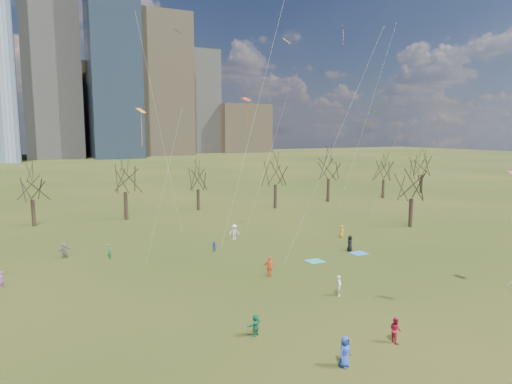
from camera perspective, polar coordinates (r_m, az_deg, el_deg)
name	(u,v)px	position (r m, az deg, el deg)	size (l,w,h in m)	color
ground	(329,306)	(34.88, 9.08, -13.89)	(500.00, 500.00, 0.00)	black
downtown_skyline	(63,74)	(238.95, -22.95, 13.40)	(212.50, 78.00, 118.00)	slate
bare_tree_row	(178,177)	(66.61, -9.78, 1.84)	(113.04, 29.80, 9.50)	black
blanket_teal	(315,261)	(45.76, 7.39, -8.56)	(1.60, 1.50, 0.03)	teal
blanket_navy	(359,253)	(49.38, 12.77, -7.48)	(1.60, 1.50, 0.03)	#2764B6
person_0	(345,352)	(26.66, 11.04, -19.00)	(0.84, 0.55, 1.72)	#263FA5
person_1	(339,286)	(36.75, 10.35, -11.44)	(0.59, 0.39, 1.62)	white
person_2	(395,330)	(30.08, 17.04, -16.13)	(0.77, 0.60, 1.59)	#BB1A36
person_4	(270,267)	(40.57, 1.74, -9.34)	(1.05, 0.44, 1.79)	#FE551C
person_5	(255,325)	(29.71, -0.08, -16.26)	(1.32, 0.42, 1.42)	#1C8056
person_6	(350,243)	(49.81, 11.66, -6.31)	(0.84, 0.55, 1.73)	black
person_7	(1,280)	(43.15, -29.26, -9.56)	(0.51, 0.34, 1.41)	#9450A1
person_8	(214,247)	(48.87, -5.23, -6.83)	(0.53, 0.41, 1.09)	#232F99
person_9	(234,232)	(54.00, -2.72, -5.02)	(1.17, 0.67, 1.81)	silver
person_11	(64,250)	(50.16, -22.83, -6.74)	(1.48, 0.47, 1.59)	slate
person_12	(342,231)	(56.05, 10.65, -4.86)	(0.71, 0.46, 1.45)	orange
person_13	(109,252)	(48.13, -17.85, -7.13)	(0.56, 0.37, 1.55)	#1C7F44
kites_airborne	(239,119)	(43.76, -2.20, 9.06)	(64.85, 42.87, 31.89)	orange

